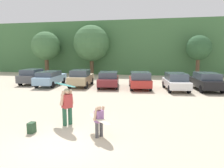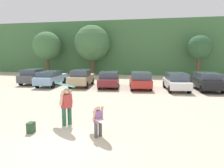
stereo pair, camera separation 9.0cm
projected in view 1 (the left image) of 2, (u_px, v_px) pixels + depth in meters
name	position (u px, v px, depth m)	size (l,w,h in m)	color
ground_plane	(62.00, 145.00, 7.94)	(120.00, 120.00, 0.00)	beige
hillside_ridge	(141.00, 48.00, 37.05)	(108.00, 12.00, 7.97)	#427042
tree_ridge_back	(46.00, 46.00, 32.07)	(4.19, 4.19, 6.33)	brown
tree_right	(91.00, 43.00, 31.47)	(5.21, 5.21, 7.20)	brown
tree_far_right	(199.00, 48.00, 27.66)	(3.16, 3.16, 5.47)	brown
parked_car_dark_gray	(33.00, 76.00, 22.95)	(2.19, 4.26, 1.58)	#4C4F54
parked_car_sky_blue	(50.00, 78.00, 21.63)	(2.19, 4.85, 1.47)	#84ADD1
parked_car_tan	(81.00, 78.00, 21.29)	(2.27, 4.49, 1.65)	tan
parked_car_maroon	(109.00, 79.00, 20.81)	(2.51, 4.45, 1.48)	maroon
parked_car_red	(140.00, 80.00, 19.89)	(2.50, 4.19, 1.57)	#B72D28
parked_car_white	(176.00, 81.00, 19.05)	(2.37, 4.30, 1.54)	white
parked_car_black	(206.00, 81.00, 19.13)	(2.54, 4.67, 1.56)	black
person_adult	(67.00, 105.00, 9.98)	(0.52, 0.67, 1.71)	#26593F
person_child	(99.00, 119.00, 8.57)	(0.41, 0.54, 1.29)	#4C4C51
surfboard_teal	(65.00, 85.00, 9.99)	(1.77, 1.55, 0.17)	teal
surfboard_cream	(100.00, 119.00, 8.63)	(1.56, 1.68, 0.15)	beige
backpack_dropped	(32.00, 128.00, 9.08)	(0.24, 0.34, 0.45)	#2D4C33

